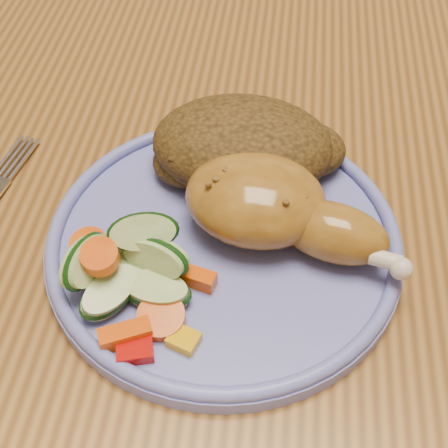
{
  "coord_description": "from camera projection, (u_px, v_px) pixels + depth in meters",
  "views": [
    {
      "loc": [
        -0.06,
        -0.4,
        1.1
      ],
      "look_at": [
        -0.09,
        -0.12,
        0.78
      ],
      "focal_mm": 50.0,
      "sensor_mm": 36.0,
      "label": 1
    }
  ],
  "objects": [
    {
      "name": "chicken_leg",
      "position": [
        274.0,
        207.0,
        0.43
      ],
      "size": [
        0.16,
        0.1,
        0.05
      ],
      "color": "#9E6B21",
      "rests_on": "plate"
    },
    {
      "name": "plate_rim",
      "position": [
        224.0,
        233.0,
        0.44
      ],
      "size": [
        0.25,
        0.25,
        0.01
      ],
      "primitive_type": "torus",
      "color": "#656BBE",
      "rests_on": "plate"
    },
    {
      "name": "rice_pilaf",
      "position": [
        246.0,
        147.0,
        0.47
      ],
      "size": [
        0.15,
        0.1,
        0.06
      ],
      "color": "#4F3713",
      "rests_on": "plate"
    },
    {
      "name": "dining_table",
      "position": [
        335.0,
        217.0,
        0.58
      ],
      "size": [
        0.9,
        1.4,
        0.75
      ],
      "color": "brown",
      "rests_on": "ground"
    },
    {
      "name": "plate",
      "position": [
        224.0,
        243.0,
        0.45
      ],
      "size": [
        0.25,
        0.25,
        0.01
      ],
      "primitive_type": "cylinder",
      "color": "#656BBE",
      "rests_on": "dining_table"
    },
    {
      "name": "chair_far",
      "position": [
        322.0,
        22.0,
        1.12
      ],
      "size": [
        0.42,
        0.42,
        0.91
      ],
      "color": "#4C2D16",
      "rests_on": "ground"
    },
    {
      "name": "vegetable_pile",
      "position": [
        126.0,
        271.0,
        0.4
      ],
      "size": [
        0.11,
        0.11,
        0.05
      ],
      "color": "#A50A05",
      "rests_on": "plate"
    }
  ]
}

